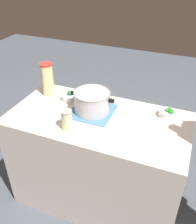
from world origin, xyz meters
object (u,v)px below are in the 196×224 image
object	(u,v)px
cooking_pot	(92,101)
mason_jar	(67,120)
broccoli_bowl_center	(70,96)
lemonade_pitcher	(48,79)
broccoli_bowl_front	(168,113)

from	to	relation	value
cooking_pot	mason_jar	bearing A→B (deg)	-105.47
broccoli_bowl_center	cooking_pot	bearing A→B (deg)	-21.92
lemonade_pitcher	broccoli_bowl_front	size ratio (longest dim) A/B	2.28
lemonade_pitcher	broccoli_bowl_front	bearing A→B (deg)	2.49
cooking_pot	broccoli_bowl_center	distance (m)	0.27
lemonade_pitcher	broccoli_bowl_front	world-z (taller)	lemonade_pitcher
cooking_pot	mason_jar	distance (m)	0.27
lemonade_pitcher	broccoli_bowl_center	world-z (taller)	lemonade_pitcher
cooking_pot	lemonade_pitcher	world-z (taller)	lemonade_pitcher
mason_jar	broccoli_bowl_front	size ratio (longest dim) A/B	1.19
mason_jar	lemonade_pitcher	bearing A→B (deg)	135.05
cooking_pot	broccoli_bowl_front	distance (m)	0.57
cooking_pot	lemonade_pitcher	distance (m)	0.46
lemonade_pitcher	mason_jar	world-z (taller)	lemonade_pitcher
lemonade_pitcher	mason_jar	bearing A→B (deg)	-44.95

